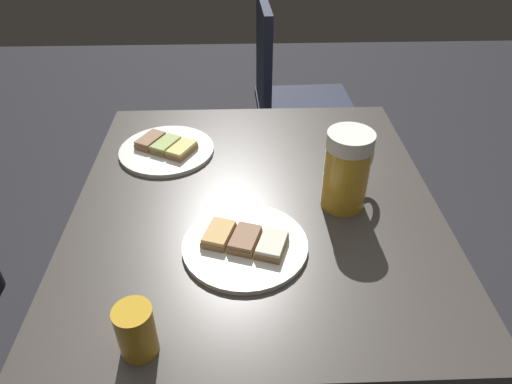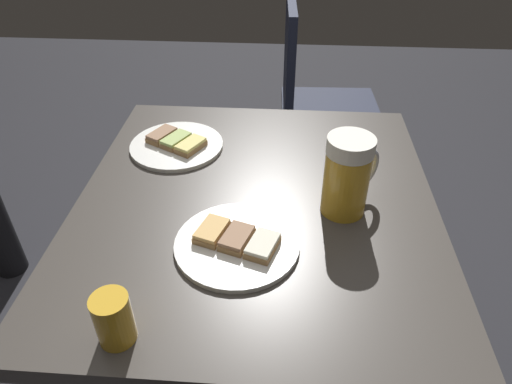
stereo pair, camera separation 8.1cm
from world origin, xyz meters
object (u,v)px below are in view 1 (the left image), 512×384
at_px(plate_near, 167,149).
at_px(plate_far, 245,244).
at_px(beer_glass_small, 136,331).
at_px(cafe_chair, 290,97).
at_px(beer_mug, 348,170).

height_order(plate_near, plate_far, same).
xyz_separation_m(plate_near, beer_glass_small, (-0.03, 0.55, 0.03)).
xyz_separation_m(plate_near, cafe_chair, (-0.38, -0.71, -0.21)).
bearing_deg(beer_glass_small, cafe_chair, -105.49).
height_order(plate_far, beer_mug, beer_mug).
xyz_separation_m(plate_far, beer_glass_small, (0.16, 0.21, 0.03)).
bearing_deg(plate_near, plate_far, 118.53).
distance_m(plate_near, beer_glass_small, 0.55).
relative_size(plate_near, beer_mug, 1.36).
xyz_separation_m(beer_mug, cafe_chair, (0.02, -0.92, -0.28)).
bearing_deg(beer_mug, cafe_chair, -89.06).
height_order(plate_far, cafe_chair, cafe_chair).
bearing_deg(cafe_chair, beer_mug, -1.24).
distance_m(plate_far, beer_mug, 0.25).
distance_m(beer_mug, beer_glass_small, 0.50).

